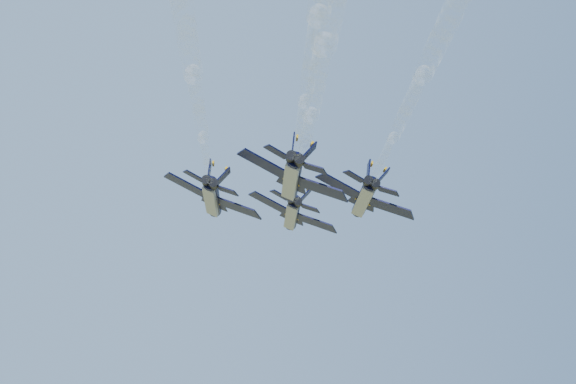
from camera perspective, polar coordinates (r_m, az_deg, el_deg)
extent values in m
cylinder|color=black|center=(126.85, 0.30, -1.39)|extent=(5.25, 14.07, 2.36)
cone|color=black|center=(135.05, 0.20, -1.95)|extent=(2.88, 3.16, 2.36)
ellipsoid|color=black|center=(130.45, 0.36, -1.41)|extent=(1.79, 2.73, 1.21)
cube|color=gray|center=(126.75, 0.17, -1.67)|extent=(4.23, 12.52, 1.08)
cube|color=black|center=(126.20, -1.18, -0.70)|extent=(5.91, 3.90, 2.69)
cube|color=#E0A30B|center=(127.97, -1.17, -0.80)|extent=(5.46, 0.91, 2.66)
cube|color=black|center=(125.91, 1.76, -2.04)|extent=(6.53, 5.72, 2.69)
cube|color=#E0A30B|center=(127.68, 1.74, -2.12)|extent=(4.90, 3.06, 2.66)
cube|color=black|center=(120.43, -0.57, -0.46)|extent=(2.79, 2.08, 1.26)
cube|color=black|center=(120.23, 1.33, -1.32)|extent=(3.04, 2.81, 1.26)
cube|color=black|center=(121.32, 0.28, -0.16)|extent=(0.95, 2.35, 2.72)
cube|color=black|center=(121.24, 1.04, -0.50)|extent=(2.41, 2.67, 2.12)
cylinder|color=black|center=(119.59, 0.16, -0.78)|extent=(1.76, 1.55, 1.53)
cylinder|color=black|center=(119.55, 0.58, -0.97)|extent=(1.76, 1.55, 1.53)
cylinder|color=black|center=(114.39, -4.88, -0.35)|extent=(5.25, 14.07, 2.36)
cone|color=black|center=(122.56, -4.64, -1.04)|extent=(2.88, 3.16, 2.36)
ellipsoid|color=black|center=(117.97, -4.66, -0.41)|extent=(1.79, 2.73, 1.21)
cube|color=gray|center=(114.31, -5.03, -0.66)|extent=(4.23, 12.52, 1.08)
cube|color=black|center=(114.08, -6.54, 0.41)|extent=(5.91, 3.90, 2.69)
cube|color=#E0A30B|center=(115.84, -6.44, 0.29)|extent=(5.46, 0.91, 2.66)
cube|color=black|center=(113.14, -3.31, -1.07)|extent=(6.53, 5.72, 2.69)
cube|color=#E0A30B|center=(114.91, -3.25, -1.17)|extent=(4.90, 3.06, 2.66)
cube|color=black|center=(108.22, -6.15, 0.75)|extent=(2.79, 2.08, 1.26)
cube|color=black|center=(107.61, -4.05, -0.22)|extent=(3.04, 2.81, 1.26)
cube|color=black|center=(108.95, -5.17, 1.07)|extent=(0.95, 2.35, 2.72)
cube|color=black|center=(108.70, -4.32, 0.69)|extent=(2.41, 2.67, 2.12)
cylinder|color=black|center=(107.22, -5.38, 0.39)|extent=(1.76, 1.55, 1.53)
cylinder|color=black|center=(107.09, -4.92, 0.19)|extent=(1.76, 1.55, 1.53)
cylinder|color=black|center=(114.66, 4.96, -0.37)|extent=(5.25, 14.07, 2.36)
cone|color=black|center=(122.79, 4.55, -1.05)|extent=(2.88, 3.16, 2.36)
ellipsoid|color=black|center=(118.26, 4.89, -0.43)|extent=(1.79, 2.73, 1.21)
cube|color=gray|center=(114.52, 4.83, -0.68)|extent=(4.23, 12.52, 1.08)
cube|color=black|center=(113.78, 3.35, 0.39)|extent=(5.91, 3.90, 2.69)
cube|color=#E0A30B|center=(115.54, 3.30, 0.27)|extent=(5.46, 0.91, 2.66)
cube|color=black|center=(113.96, 6.62, -1.09)|extent=(6.53, 5.72, 2.69)
cube|color=#E0A30B|center=(115.72, 6.52, -1.18)|extent=(4.90, 3.06, 2.66)
cube|color=black|center=(108.14, 4.28, 0.72)|extent=(2.79, 2.08, 1.26)
cube|color=black|center=(108.26, 6.40, -0.24)|extent=(3.04, 2.81, 1.26)
cube|color=black|center=(109.20, 5.17, 1.05)|extent=(0.95, 2.35, 2.72)
cube|color=black|center=(109.24, 6.03, 0.66)|extent=(2.41, 2.67, 2.12)
cylinder|color=black|center=(107.43, 5.13, 0.37)|extent=(1.76, 1.55, 1.53)
cylinder|color=black|center=(107.45, 5.59, 0.16)|extent=(1.76, 1.55, 1.53)
cylinder|color=black|center=(101.11, 0.29, 0.95)|extent=(5.25, 14.07, 2.36)
cone|color=black|center=(109.26, 0.17, 0.09)|extent=(2.88, 3.16, 2.36)
ellipsoid|color=black|center=(104.71, 0.37, 0.85)|extent=(1.79, 2.73, 1.21)
cube|color=gray|center=(100.98, 0.13, 0.61)|extent=(4.23, 12.52, 1.08)
cube|color=black|center=(100.54, -1.57, 1.83)|extent=(5.91, 3.90, 2.69)
cube|color=#E0A30B|center=(102.30, -1.54, 1.67)|extent=(5.46, 0.91, 2.66)
cube|color=black|center=(100.12, 2.13, 0.15)|extent=(6.53, 5.72, 2.69)
cube|color=#E0A30B|center=(101.89, 2.09, 0.02)|extent=(4.90, 3.06, 2.66)
cube|color=black|center=(94.79, -0.82, 2.29)|extent=(2.79, 2.08, 1.26)
cube|color=black|center=(94.51, 1.61, 1.20)|extent=(3.04, 2.81, 1.26)
cube|color=black|center=(95.71, 0.26, 2.65)|extent=(0.95, 2.35, 2.72)
cube|color=black|center=(95.60, 1.23, 2.21)|extent=(2.41, 2.67, 2.12)
cylinder|color=black|center=(93.92, 0.12, 1.90)|extent=(1.76, 1.55, 1.53)
cylinder|color=black|center=(93.86, 0.64, 1.67)|extent=(1.76, 1.55, 1.53)
cylinder|color=white|center=(111.31, 0.52, -0.11)|extent=(4.92, 17.31, 1.25)
cylinder|color=white|center=(95.18, 0.82, 1.68)|extent=(5.38, 17.41, 1.72)
cylinder|color=white|center=(79.18, 1.25, 4.18)|extent=(5.92, 17.53, 2.28)
cylinder|color=white|center=(63.41, 1.90, 7.95)|extent=(6.54, 17.67, 2.91)
cylinder|color=white|center=(98.94, -5.45, 1.25)|extent=(4.92, 17.31, 1.25)
cylinder|color=white|center=(82.95, -6.26, 3.56)|extent=(5.38, 17.41, 1.72)
cylinder|color=white|center=(67.18, -7.47, 6.97)|extent=(5.92, 17.53, 2.28)
cylinder|color=white|center=(99.27, 5.94, 1.22)|extent=(4.92, 17.31, 1.25)
cylinder|color=white|center=(83.38, 7.34, 3.51)|extent=(5.38, 17.41, 1.72)
cylinder|color=white|center=(67.75, 9.40, 6.87)|extent=(5.92, 17.53, 2.28)
cylinder|color=white|center=(85.72, 0.57, 3.04)|extent=(4.92, 17.31, 1.25)
cylinder|color=white|center=(69.83, 1.00, 6.20)|extent=(5.38, 17.41, 1.72)
cylinder|color=white|center=(54.29, 1.70, 11.18)|extent=(5.92, 17.53, 2.28)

